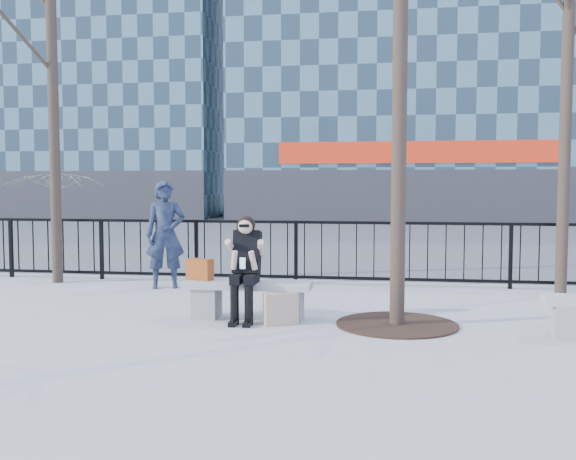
# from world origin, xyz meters

# --- Properties ---
(ground) EXTENTS (120.00, 120.00, 0.00)m
(ground) POSITION_xyz_m (0.00, 0.00, 0.00)
(ground) COLOR #999A95
(ground) RESTS_ON ground
(street_surface) EXTENTS (60.00, 23.00, 0.01)m
(street_surface) POSITION_xyz_m (0.00, 15.00, 0.00)
(street_surface) COLOR #474747
(street_surface) RESTS_ON ground
(railing) EXTENTS (14.00, 0.06, 1.10)m
(railing) POSITION_xyz_m (0.00, 3.00, 0.55)
(railing) COLOR black
(railing) RESTS_ON ground
(building_left) EXTENTS (16.20, 10.20, 22.60)m
(building_left) POSITION_xyz_m (-15.00, 27.00, 11.30)
(building_left) COLOR slate
(building_left) RESTS_ON ground
(tree_left) EXTENTS (2.80, 2.80, 6.50)m
(tree_left) POSITION_xyz_m (-4.00, 2.50, 4.86)
(tree_left) COLOR black
(tree_left) RESTS_ON ground
(tree_grate) EXTENTS (1.50, 1.50, 0.02)m
(tree_grate) POSITION_xyz_m (1.90, -0.10, 0.01)
(tree_grate) COLOR black
(tree_grate) RESTS_ON ground
(bench_main) EXTENTS (1.65, 0.46, 0.49)m
(bench_main) POSITION_xyz_m (0.00, 0.00, 0.30)
(bench_main) COLOR slate
(bench_main) RESTS_ON ground
(seated_woman) EXTENTS (0.50, 0.64, 1.34)m
(seated_woman) POSITION_xyz_m (0.00, -0.16, 0.67)
(seated_woman) COLOR black
(seated_woman) RESTS_ON ground
(handbag) EXTENTS (0.37, 0.25, 0.28)m
(handbag) POSITION_xyz_m (-0.64, 0.02, 0.63)
(handbag) COLOR #983F12
(handbag) RESTS_ON bench_main
(shopping_bag) EXTENTS (0.44, 0.32, 0.40)m
(shopping_bag) POSITION_xyz_m (0.48, -0.28, 0.20)
(shopping_bag) COLOR beige
(shopping_bag) RESTS_ON ground
(standing_man) EXTENTS (0.76, 0.63, 1.80)m
(standing_man) POSITION_xyz_m (-1.90, 2.22, 0.90)
(standing_man) COLOR black
(standing_man) RESTS_ON ground
(vendor_umbrella) EXTENTS (2.73, 2.77, 2.11)m
(vendor_umbrella) POSITION_xyz_m (-5.81, 5.82, 1.05)
(vendor_umbrella) COLOR yellow
(vendor_umbrella) RESTS_ON ground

